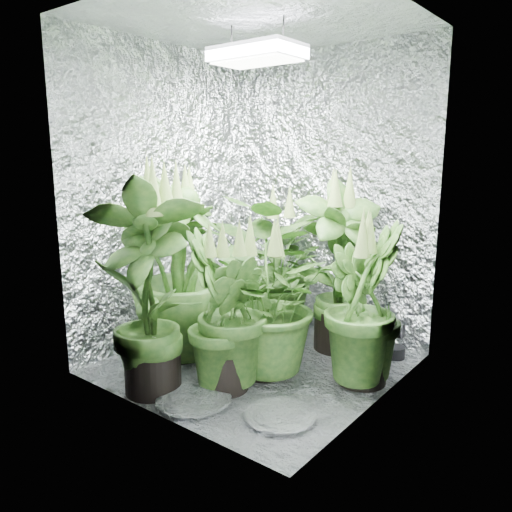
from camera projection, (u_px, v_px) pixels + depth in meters
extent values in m
plane|color=silver|center=(257.00, 363.00, 3.12)|extent=(1.60, 1.60, 0.00)
cube|color=silver|center=(326.00, 195.00, 3.53)|extent=(1.60, 0.02, 2.00)
cube|color=silver|center=(150.00, 217.00, 2.30)|extent=(1.60, 0.02, 2.00)
cube|color=silver|center=(164.00, 196.00, 3.40)|extent=(0.02, 1.60, 2.00)
cube|color=silver|center=(385.00, 214.00, 2.43)|extent=(0.02, 1.60, 2.00)
cube|color=silver|center=(257.00, 20.00, 2.72)|extent=(1.60, 1.60, 0.01)
cube|color=gray|center=(257.00, 53.00, 2.75)|extent=(0.50, 0.30, 0.08)
cube|color=white|center=(257.00, 62.00, 2.76)|extent=(0.46, 0.26, 0.01)
cylinder|color=black|center=(232.00, 38.00, 2.84)|extent=(0.01, 0.01, 0.13)
cylinder|color=black|center=(283.00, 28.00, 2.62)|extent=(0.01, 0.01, 0.13)
cylinder|color=black|center=(272.00, 319.00, 3.59)|extent=(0.27, 0.27, 0.24)
cylinder|color=#483213|center=(272.00, 305.00, 3.57)|extent=(0.25, 0.25, 0.03)
imported|color=#163C14|center=(272.00, 264.00, 3.50)|extent=(1.07, 1.07, 0.99)
cone|color=olive|center=(273.00, 202.00, 3.42)|extent=(0.09, 0.09, 0.24)
cylinder|color=black|center=(337.00, 329.00, 3.33)|extent=(0.31, 0.31, 0.28)
cylinder|color=#483213|center=(338.00, 311.00, 3.31)|extent=(0.28, 0.28, 0.03)
imported|color=#163C14|center=(340.00, 263.00, 3.24)|extent=(0.82, 0.82, 1.11)
cone|color=olive|center=(342.00, 188.00, 3.14)|extent=(0.10, 0.10, 0.28)
cylinder|color=black|center=(362.00, 361.00, 2.85)|extent=(0.28, 0.28, 0.25)
cylinder|color=#483213|center=(362.00, 343.00, 2.83)|extent=(0.26, 0.26, 0.03)
imported|color=#163C14|center=(364.00, 301.00, 2.78)|extent=(0.51, 0.51, 0.90)
cone|color=olive|center=(368.00, 232.00, 2.70)|extent=(0.09, 0.09, 0.25)
cylinder|color=black|center=(182.00, 336.00, 3.22)|extent=(0.30, 0.30, 0.27)
cylinder|color=#483213|center=(182.00, 318.00, 3.19)|extent=(0.28, 0.28, 0.03)
imported|color=#163C14|center=(180.00, 266.00, 3.12)|extent=(0.87, 0.87, 1.13)
cone|color=olive|center=(178.00, 185.00, 3.02)|extent=(0.10, 0.10, 0.27)
cylinder|color=black|center=(263.00, 354.00, 2.96)|extent=(0.27, 0.27, 0.24)
cylinder|color=#483213|center=(263.00, 338.00, 2.93)|extent=(0.25, 0.25, 0.03)
imported|color=#163C14|center=(263.00, 300.00, 2.89)|extent=(0.83, 0.83, 0.86)
cone|color=olive|center=(263.00, 236.00, 2.81)|extent=(0.09, 0.09, 0.24)
cylinder|color=black|center=(153.00, 367.00, 2.74)|extent=(0.31, 0.31, 0.27)
cylinder|color=#483213|center=(152.00, 346.00, 2.71)|extent=(0.28, 0.28, 0.03)
imported|color=#163C14|center=(149.00, 283.00, 2.64)|extent=(0.87, 0.87, 1.16)
cone|color=olive|center=(145.00, 185.00, 2.53)|extent=(0.10, 0.10, 0.27)
cylinder|color=black|center=(226.00, 370.00, 2.76)|extent=(0.25, 0.25, 0.22)
cylinder|color=#483213|center=(226.00, 354.00, 2.74)|extent=(0.23, 0.23, 0.03)
imported|color=#163C14|center=(225.00, 309.00, 2.69)|extent=(0.52, 0.52, 0.88)
cone|color=olive|center=(224.00, 238.00, 2.61)|extent=(0.08, 0.08, 0.22)
cylinder|color=black|center=(395.00, 352.00, 3.20)|extent=(0.13, 0.13, 0.07)
cylinder|color=black|center=(396.00, 330.00, 3.17)|extent=(0.10, 0.10, 0.09)
cylinder|color=#4C4C51|center=(388.00, 329.00, 3.20)|extent=(0.03, 0.28, 0.27)
torus|color=#4C4C51|center=(388.00, 329.00, 3.20)|extent=(0.03, 0.29, 0.29)
cube|color=white|center=(155.00, 344.00, 2.64)|extent=(0.05, 0.03, 0.07)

